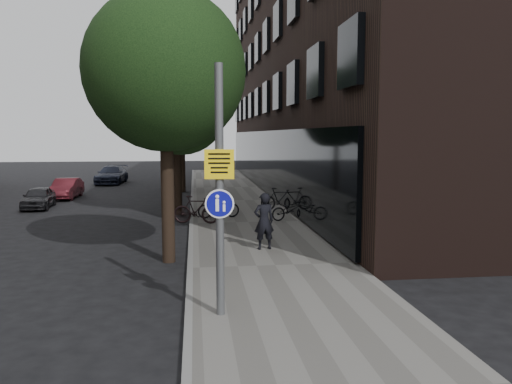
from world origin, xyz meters
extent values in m
plane|color=black|center=(0.00, 0.00, 0.00)|extent=(120.00, 120.00, 0.00)
cube|color=slate|center=(0.25, 10.00, 0.06)|extent=(4.50, 60.00, 0.12)
cube|color=slate|center=(-2.00, 10.00, 0.07)|extent=(0.15, 60.00, 0.13)
cube|color=black|center=(8.50, 22.00, 9.00)|extent=(12.00, 40.00, 18.00)
cylinder|color=black|center=(-2.60, 4.50, 1.60)|extent=(0.36, 0.36, 3.20)
sphere|color=black|center=(-2.60, 4.50, 5.30)|extent=(4.40, 4.40, 4.40)
sphere|color=black|center=(-2.20, 5.30, 4.30)|extent=(2.64, 2.64, 2.64)
cylinder|color=black|center=(-2.60, 13.00, 1.60)|extent=(0.36, 0.36, 3.20)
sphere|color=black|center=(-2.60, 13.00, 5.30)|extent=(5.00, 5.00, 5.00)
sphere|color=black|center=(-2.20, 13.80, 4.30)|extent=(3.00, 3.00, 3.00)
cylinder|color=black|center=(-2.60, 22.00, 1.60)|extent=(0.36, 0.36, 3.20)
sphere|color=black|center=(-2.60, 22.00, 5.30)|extent=(5.00, 5.00, 5.00)
sphere|color=black|center=(-2.20, 22.80, 4.30)|extent=(3.00, 3.00, 3.00)
cylinder|color=#595B5E|center=(-1.38, -0.14, 2.50)|extent=(0.16, 0.16, 4.76)
cube|color=#DBB70B|center=(-1.38, -0.14, 3.03)|extent=(0.55, 0.08, 0.55)
cylinder|color=#0B0D82|center=(-1.38, -0.14, 2.29)|extent=(0.49, 0.06, 0.49)
cylinder|color=white|center=(-1.38, -0.14, 2.29)|extent=(0.55, 0.06, 0.55)
imported|color=black|center=(0.21, 5.23, 0.98)|extent=(0.69, 0.51, 1.72)
imported|color=black|center=(2.00, 10.20, 0.55)|extent=(1.73, 0.93, 0.86)
imported|color=black|center=(2.00, 12.82, 0.64)|extent=(1.79, 0.75, 1.04)
imported|color=black|center=(-0.87, 11.15, 0.58)|extent=(1.83, 0.89, 0.92)
imported|color=black|center=(-1.80, 9.91, 0.66)|extent=(1.88, 0.86, 1.09)
imported|color=black|center=(-9.42, 15.75, 0.53)|extent=(1.51, 3.21, 1.06)
imported|color=maroon|center=(-9.04, 19.55, 0.56)|extent=(1.27, 3.45, 1.13)
imported|color=#1B2031|center=(-7.91, 28.15, 0.65)|extent=(2.06, 4.56, 1.29)
camera|label=1|loc=(-1.85, -9.47, 3.57)|focal=35.00mm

